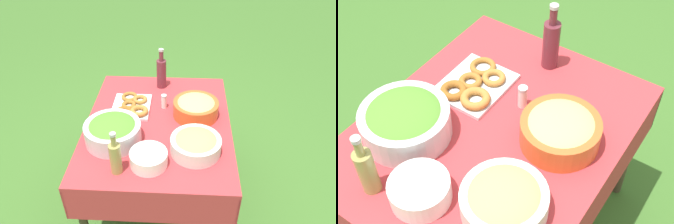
# 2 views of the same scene
# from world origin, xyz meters

# --- Properties ---
(picnic_table) EXTENTS (1.16, 0.92, 0.71)m
(picnic_table) POSITION_xyz_m (0.00, 0.00, 0.61)
(picnic_table) COLOR #B73338
(picnic_table) RESTS_ON ground_plane
(salad_bowl) EXTENTS (0.33, 0.33, 0.14)m
(salad_bowl) POSITION_xyz_m (0.19, -0.25, 0.78)
(salad_bowl) COLOR silver
(salad_bowl) RESTS_ON picnic_table
(pasta_bowl) EXTENTS (0.30, 0.30, 0.13)m
(pasta_bowl) POSITION_xyz_m (-0.09, 0.24, 0.78)
(pasta_bowl) COLOR #E05B28
(pasta_bowl) RESTS_ON picnic_table
(donut_platter) EXTENTS (0.32, 0.27, 0.05)m
(donut_platter) POSITION_xyz_m (-0.14, -0.19, 0.73)
(donut_platter) COLOR silver
(donut_platter) RESTS_ON picnic_table
(plate_stack) EXTENTS (0.21, 0.21, 0.08)m
(plate_stack) POSITION_xyz_m (0.38, -0.02, 0.75)
(plate_stack) COLOR white
(plate_stack) RESTS_ON picnic_table
(olive_oil_bottle) EXTENTS (0.06, 0.06, 0.26)m
(olive_oil_bottle) POSITION_xyz_m (0.44, -0.19, 0.81)
(olive_oil_bottle) COLOR #998E4C
(olive_oil_bottle) RESTS_ON picnic_table
(wine_bottle) EXTENTS (0.07, 0.07, 0.31)m
(wine_bottle) POSITION_xyz_m (-0.44, -0.01, 0.83)
(wine_bottle) COLOR maroon
(wine_bottle) RESTS_ON picnic_table
(bread_bowl) EXTENTS (0.29, 0.29, 0.11)m
(bread_bowl) POSITION_xyz_m (0.27, 0.23, 0.77)
(bread_bowl) COLOR silver
(bread_bowl) RESTS_ON picnic_table
(salt_shaker) EXTENTS (0.04, 0.04, 0.10)m
(salt_shaker) POSITION_xyz_m (-0.17, 0.03, 0.76)
(salt_shaker) COLOR white
(salt_shaker) RESTS_ON picnic_table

